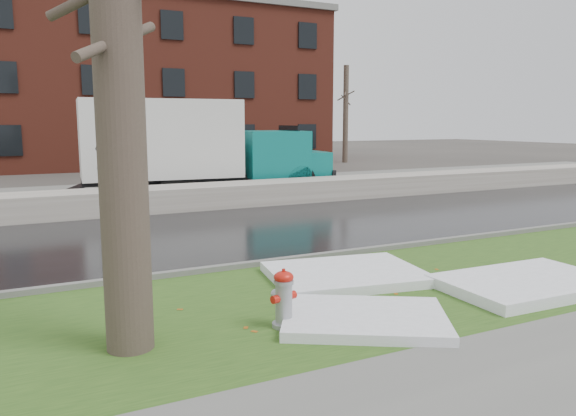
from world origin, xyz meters
name	(u,v)px	position (x,y,z in m)	size (l,w,h in m)	color
ground	(310,277)	(0.00, 0.00, 0.00)	(120.00, 120.00, 0.00)	#47423D
verge	(347,295)	(0.00, -1.25, 0.02)	(60.00, 4.50, 0.04)	#264717
sidewalk	(546,394)	(0.00, -5.00, 0.03)	(60.00, 3.00, 0.05)	slate
road	(224,232)	(0.00, 4.50, 0.01)	(60.00, 7.00, 0.03)	black
parking_lot	(147,194)	(0.00, 13.00, 0.01)	(60.00, 9.00, 0.03)	slate
curb	(285,261)	(0.00, 1.00, 0.07)	(60.00, 0.15, 0.14)	slate
snowbank	(177,198)	(0.00, 8.70, 0.38)	(60.00, 1.60, 0.75)	#ADA79E
brick_building	(116,87)	(2.00, 30.00, 5.00)	(26.00, 12.00, 10.00)	maroon
bg_tree_right	(346,113)	(16.00, 24.00, 3.33)	(1.40, 1.62, 6.50)	brown
fire_hydrant	(283,296)	(-1.58, -2.12, 0.47)	(0.40, 0.37, 0.81)	#93949A
tree	(117,47)	(-3.56, -1.91, 3.61)	(1.41, 1.54, 7.08)	brown
box_truck	(192,146)	(1.41, 11.61, 1.88)	(10.77, 3.27, 3.56)	black
worker	(107,158)	(-2.00, 9.30, 1.66)	(0.66, 0.44, 1.82)	black
snow_patch_near	(346,274)	(0.44, -0.51, 0.12)	(2.60, 2.00, 0.16)	white
snow_patch_far	(365,318)	(-0.52, -2.50, 0.11)	(2.20, 1.60, 0.14)	white
snow_patch_side	(527,283)	(2.80, -2.36, 0.13)	(2.80, 1.80, 0.18)	white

